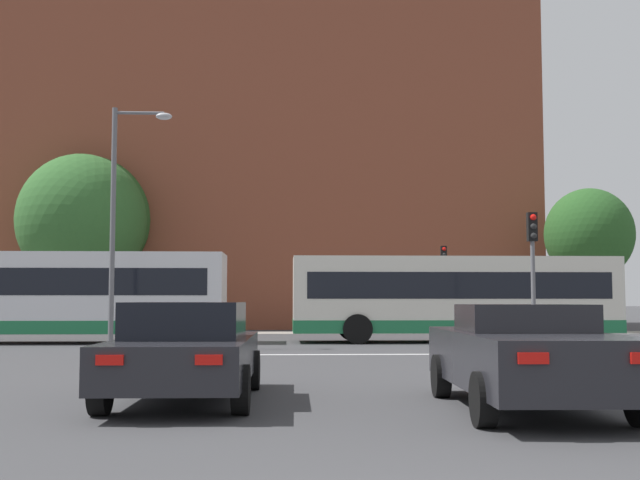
# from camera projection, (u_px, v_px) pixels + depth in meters

# --- Properties ---
(stop_line_strip) EXTENTS (9.36, 0.30, 0.01)m
(stop_line_strip) POSITION_uv_depth(u_px,v_px,m) (320.00, 355.00, 21.51)
(stop_line_strip) COLOR silver
(stop_line_strip) RESTS_ON ground_plane
(far_pavement) EXTENTS (70.40, 2.50, 0.01)m
(far_pavement) POSITION_uv_depth(u_px,v_px,m) (306.00, 333.00, 35.95)
(far_pavement) COLOR gray
(far_pavement) RESTS_ON ground_plane
(brick_civic_building) EXTENTS (32.43, 13.94, 24.32)m
(brick_civic_building) POSITION_uv_depth(u_px,v_px,m) (240.00, 138.00, 47.13)
(brick_civic_building) COLOR brown
(brick_civic_building) RESTS_ON ground_plane
(car_saloon_left) EXTENTS (2.04, 4.69, 1.43)m
(car_saloon_left) POSITION_uv_depth(u_px,v_px,m) (186.00, 350.00, 11.61)
(car_saloon_left) COLOR #232328
(car_saloon_left) RESTS_ON ground_plane
(car_roadster_right) EXTENTS (2.14, 4.76, 1.40)m
(car_roadster_right) POSITION_uv_depth(u_px,v_px,m) (527.00, 356.00, 10.67)
(car_roadster_right) COLOR #232328
(car_roadster_right) RESTS_ON ground_plane
(bus_crossing_lead) EXTENTS (11.28, 2.72, 2.96)m
(bus_crossing_lead) POSITION_uv_depth(u_px,v_px,m) (453.00, 297.00, 28.19)
(bus_crossing_lead) COLOR silver
(bus_crossing_lead) RESTS_ON ground_plane
(bus_crossing_trailing) EXTENTS (11.82, 2.63, 3.07)m
(bus_crossing_trailing) POSITION_uv_depth(u_px,v_px,m) (51.00, 295.00, 27.43)
(bus_crossing_trailing) COLOR silver
(bus_crossing_trailing) RESTS_ON ground_plane
(traffic_light_far_right) EXTENTS (0.26, 0.31, 3.88)m
(traffic_light_far_right) POSITION_uv_depth(u_px,v_px,m) (444.00, 274.00, 35.58)
(traffic_light_far_right) COLOR slate
(traffic_light_far_right) RESTS_ON ground_plane
(traffic_light_near_right) EXTENTS (0.26, 0.31, 3.89)m
(traffic_light_near_right) POSITION_uv_depth(u_px,v_px,m) (533.00, 258.00, 22.08)
(traffic_light_near_right) COLOR slate
(traffic_light_near_right) RESTS_ON ground_plane
(street_lamp_junction) EXTENTS (1.84, 0.36, 7.40)m
(street_lamp_junction) POSITION_uv_depth(u_px,v_px,m) (123.00, 202.00, 24.59)
(street_lamp_junction) COLOR slate
(street_lamp_junction) RESTS_ON ground_plane
(pedestrian_waiting) EXTENTS (0.45, 0.42, 1.57)m
(pedestrian_waiting) POSITION_uv_depth(u_px,v_px,m) (172.00, 312.00, 36.58)
(pedestrian_waiting) COLOR black
(pedestrian_waiting) RESTS_ON ground_plane
(pedestrian_walking_east) EXTENTS (0.31, 0.44, 1.72)m
(pedestrian_walking_east) POSITION_uv_depth(u_px,v_px,m) (169.00, 311.00, 35.31)
(pedestrian_walking_east) COLOR #333851
(pedestrian_walking_east) RESTS_ON ground_plane
(pedestrian_walking_west) EXTENTS (0.40, 0.23, 1.57)m
(pedestrian_walking_west) POSITION_uv_depth(u_px,v_px,m) (464.00, 312.00, 36.94)
(pedestrian_walking_west) COLOR #333851
(pedestrian_walking_west) RESTS_ON ground_plane
(tree_by_building) EXTENTS (6.10, 6.10, 8.47)m
(tree_by_building) POSITION_uv_depth(u_px,v_px,m) (82.00, 221.00, 38.30)
(tree_by_building) COLOR #4C3823
(tree_by_building) RESTS_ON ground_plane
(tree_kerbside) EXTENTS (4.11, 4.11, 6.70)m
(tree_kerbside) POSITION_uv_depth(u_px,v_px,m) (589.00, 235.00, 37.46)
(tree_kerbside) COLOR #4C3823
(tree_kerbside) RESTS_ON ground_plane
(tree_distant) EXTENTS (6.00, 6.00, 8.56)m
(tree_distant) POSITION_uv_depth(u_px,v_px,m) (88.00, 220.00, 39.26)
(tree_distant) COLOR #4C3823
(tree_distant) RESTS_ON ground_plane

